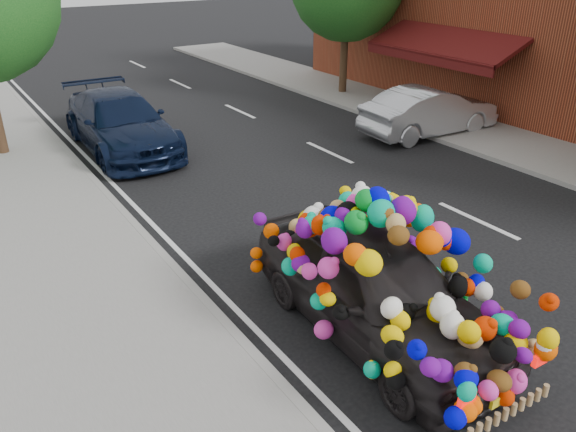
% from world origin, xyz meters
% --- Properties ---
extents(ground, '(100.00, 100.00, 0.00)m').
position_xyz_m(ground, '(0.00, 0.00, 0.00)').
color(ground, black).
rests_on(ground, ground).
extents(sidewalk, '(4.00, 60.00, 0.12)m').
position_xyz_m(sidewalk, '(-4.30, 0.00, 0.06)').
color(sidewalk, gray).
rests_on(sidewalk, ground).
extents(kerb, '(0.15, 60.00, 0.13)m').
position_xyz_m(kerb, '(-2.35, 0.00, 0.07)').
color(kerb, gray).
rests_on(kerb, ground).
extents(footpath_far, '(3.00, 40.00, 0.12)m').
position_xyz_m(footpath_far, '(8.20, 3.00, 0.06)').
color(footpath_far, gray).
rests_on(footpath_far, ground).
extents(lane_markings, '(6.00, 50.00, 0.01)m').
position_xyz_m(lane_markings, '(3.60, 0.00, 0.01)').
color(lane_markings, silver).
rests_on(lane_markings, ground).
extents(plush_art_car, '(2.26, 4.62, 2.13)m').
position_xyz_m(plush_art_car, '(-0.58, -1.58, 1.09)').
color(plush_art_car, black).
rests_on(plush_art_car, ground).
extents(navy_sedan, '(2.25, 5.27, 1.51)m').
position_xyz_m(navy_sedan, '(-0.96, 8.31, 0.76)').
color(navy_sedan, black).
rests_on(navy_sedan, ground).
extents(silver_hatchback, '(4.29, 1.73, 1.39)m').
position_xyz_m(silver_hatchback, '(7.00, 4.69, 0.69)').
color(silver_hatchback, '#AAACB2').
rests_on(silver_hatchback, ground).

